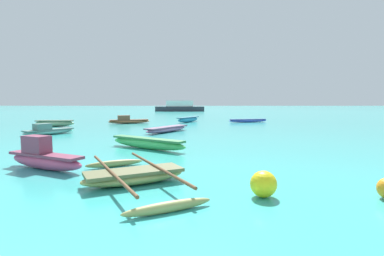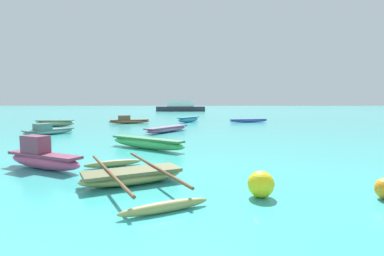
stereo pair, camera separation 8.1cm
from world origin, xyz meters
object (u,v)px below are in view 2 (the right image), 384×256
Objects in this scene: moored_boat_7 at (43,157)px; moored_boat_0 at (132,176)px; moored_boat_1 at (248,120)px; moored_boat_8 at (55,123)px; moored_boat_4 at (48,131)px; moored_boat_5 at (189,119)px; mooring_buoy_2 at (261,184)px; moored_boat_2 at (129,121)px; distant_ferry at (181,107)px; moored_boat_6 at (167,129)px; moored_boat_3 at (147,143)px.

moored_boat_0 is at bearing -0.90° from moored_boat_7.
moored_boat_1 is 1.25× the size of moored_boat_8.
moored_boat_4 is 13.10m from moored_boat_5.
moored_boat_2 is at bearing 109.76° from mooring_buoy_2.
moored_boat_4 reaches higher than mooring_buoy_2.
moored_boat_7 is at bearing -69.63° from moored_boat_8.
moored_boat_4 is at bearing 131.37° from mooring_buoy_2.
moored_boat_5 is at bearing 166.53° from moored_boat_1.
moored_boat_0 is at bearing -96.02° from moored_boat_2.
moored_boat_1 is at bearing 45.07° from moored_boat_0.
moored_boat_7 is at bearing -91.96° from distant_ferry.
moored_boat_6 is at bearing 103.80° from mooring_buoy_2.
moored_boat_8 reaches higher than moored_boat_5.
moored_boat_6 reaches higher than moored_boat_1.
moored_boat_1 is 1.02× the size of moored_boat_2.
moored_boat_5 is (8.06, 10.33, 0.03)m from moored_boat_4.
moored_boat_2 is 31.06m from distant_ferry.
distant_ferry is at bearing 125.53° from moored_boat_3.
moored_boat_8 is at bearing 97.25° from moored_boat_6.
moored_boat_1 is at bearing 13.04° from moored_boat_8.
moored_boat_5 is (5.25, 1.59, 0.01)m from moored_boat_2.
moored_boat_7 is (-2.64, -10.37, 0.14)m from moored_boat_6.
moored_boat_2 is 9.17m from moored_boat_4.
moored_boat_3 is at bearing -154.45° from moored_boat_5.
moored_boat_2 is at bearing 60.59° from moored_boat_6.
distant_ferry is (3.09, 30.90, 0.57)m from moored_boat_2.
distant_ferry is at bearing 27.43° from moored_boat_4.
mooring_buoy_2 reaches higher than moored_boat_3.
moored_boat_3 is (-6.93, -15.41, 0.08)m from moored_boat_1.
moored_boat_3 is 1.22× the size of moored_boat_4.
moored_boat_4 reaches higher than moored_boat_8.
moored_boat_6 is at bearing 63.79° from moored_boat_0.
moored_boat_0 is 1.29× the size of moored_boat_2.
mooring_buoy_2 reaches higher than moored_boat_0.
moored_boat_5 is 5.73× the size of mooring_buoy_2.
moored_boat_6 is at bearing -27.66° from moored_boat_8.
moored_boat_0 is 3.32m from moored_boat_7.
moored_boat_4 is at bearing 142.01° from moored_boat_7.
moored_boat_7 is at bearing -160.58° from moored_boat_5.
moored_boat_5 reaches higher than moored_boat_6.
moored_boat_5 is at bearing -2.08° from moored_boat_4.
moored_boat_7 is at bearing -162.98° from moored_boat_6.
moored_boat_7 reaches higher than moored_boat_3.
moored_boat_1 is at bearing -17.17° from moored_boat_4.
moored_boat_7 is 0.94× the size of moored_boat_8.
moored_boat_7 is (-9.36, -19.11, 0.16)m from moored_boat_1.
moored_boat_4 is 0.98× the size of moored_boat_8.
mooring_buoy_2 is (7.23, -20.14, 0.02)m from moored_boat_2.
moored_boat_0 is 1.48× the size of moored_boat_5.
moored_boat_2 is at bearing 18.05° from moored_boat_4.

